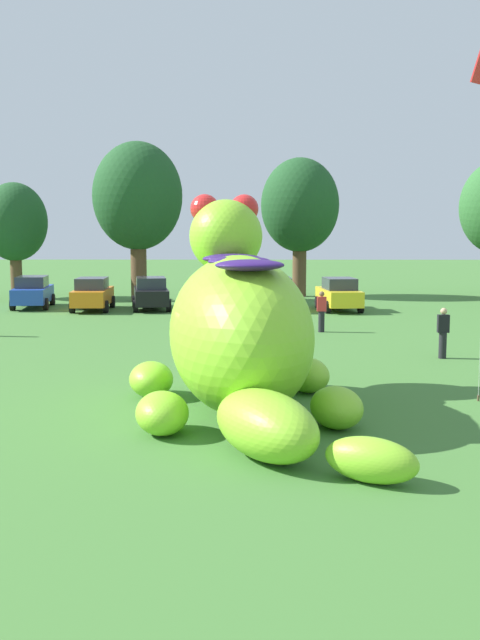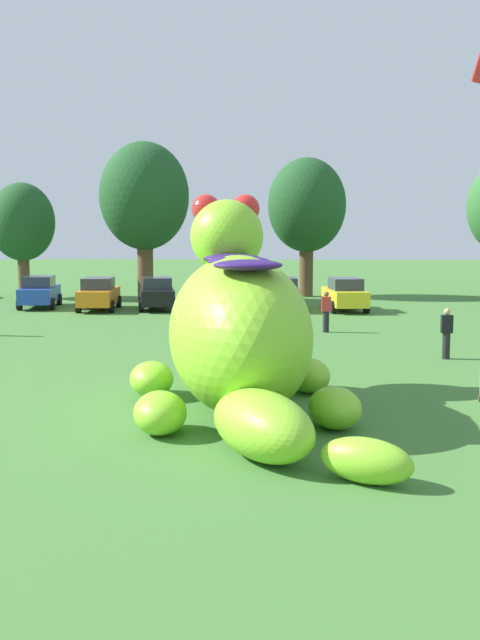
{
  "view_description": "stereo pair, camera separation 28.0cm",
  "coord_description": "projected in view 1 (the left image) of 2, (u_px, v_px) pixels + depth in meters",
  "views": [
    {
      "loc": [
        0.42,
        -18.24,
        4.49
      ],
      "look_at": [
        0.22,
        0.97,
        2.09
      ],
      "focal_mm": 43.16,
      "sensor_mm": 36.0,
      "label": 1
    },
    {
      "loc": [
        0.7,
        -18.24,
        4.49
      ],
      "look_at": [
        0.22,
        0.97,
        2.09
      ],
      "focal_mm": 43.16,
      "sensor_mm": 36.0,
      "label": 2
    }
  ],
  "objects": [
    {
      "name": "giant_inflatable_creature",
      "position": [
        240.0,
        331.0,
        18.38
      ],
      "size": [
        6.32,
        10.01,
        5.31
      ],
      "color": "#8CD12D",
      "rests_on": "ground"
    },
    {
      "name": "spectator_near_inflatable",
      "position": [
        443.0,
        333.0,
        25.79
      ],
      "size": [
        0.38,
        0.26,
        1.71
      ],
      "color": "black",
      "rests_on": "ground"
    },
    {
      "name": "car_blue",
      "position": [
        33.0,
        292.0,
        41.44
      ],
      "size": [
        2.29,
        4.27,
        1.72
      ],
      "color": "#2347B7",
      "rests_on": "ground"
    },
    {
      "name": "car_orange",
      "position": [
        93.0,
        294.0,
        40.24
      ],
      "size": [
        2.07,
        4.17,
        1.72
      ],
      "color": "orange",
      "rests_on": "ground"
    },
    {
      "name": "car_red",
      "position": [
        276.0,
        293.0,
        40.53
      ],
      "size": [
        2.02,
        4.14,
        1.72
      ],
      "color": "red",
      "rests_on": "ground"
    },
    {
      "name": "tree_mid_left",
      "position": [
        138.0,
        197.0,
        44.6
      ],
      "size": [
        5.21,
        5.21,
        9.25
      ],
      "color": "brown",
      "rests_on": "ground"
    },
    {
      "name": "car_silver",
      "position": [
        219.0,
        292.0,
        41.23
      ],
      "size": [
        2.38,
        4.3,
        1.72
      ],
      "color": "#B7BABF",
      "rests_on": "ground"
    },
    {
      "name": "tree_left",
      "position": [
        14.0,
        223.0,
        46.48
      ],
      "size": [
        3.95,
        3.95,
        7.01
      ],
      "color": "brown",
      "rests_on": "ground"
    },
    {
      "name": "car_yellow",
      "position": [
        339.0,
        294.0,
        40.16
      ],
      "size": [
        2.27,
        4.26,
        1.72
      ],
      "color": "yellow",
      "rests_on": "ground"
    },
    {
      "name": "spectator_mid_field",
      "position": [
        322.0,
        312.0,
        32.13
      ],
      "size": [
        0.38,
        0.26,
        1.71
      ],
      "color": "black",
      "rests_on": "ground"
    },
    {
      "name": "car_black",
      "position": [
        151.0,
        293.0,
        40.64
      ],
      "size": [
        2.43,
        4.32,
        1.72
      ],
      "color": "black",
      "rests_on": "ground"
    },
    {
      "name": "tree_centre_left",
      "position": [
        300.0,
        206.0,
        47.48
      ],
      "size": [
        4.83,
        4.83,
        8.57
      ],
      "color": "brown",
      "rests_on": "ground"
    },
    {
      "name": "ground_plane",
      "position": [
        230.0,
        410.0,
        18.66
      ],
      "size": [
        160.0,
        160.0,
        0.0
      ],
      "primitive_type": "plane",
      "color": "#427533"
    }
  ]
}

